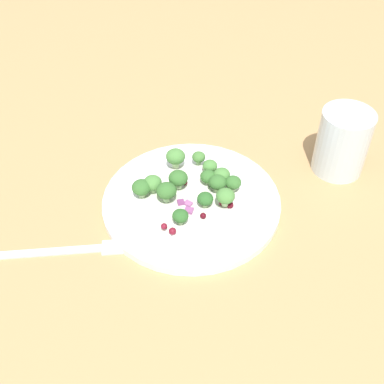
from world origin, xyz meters
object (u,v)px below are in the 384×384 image
(plate, at_px, (192,201))
(broccoli_floret_2, at_px, (141,188))
(broccoli_floret_0, at_px, (166,191))
(broccoli_floret_1, at_px, (199,157))
(fork, at_px, (67,250))
(water_glass, at_px, (342,142))

(plate, relative_size, broccoli_floret_2, 9.13)
(plate, height_order, broccoli_floret_0, broccoli_floret_0)
(broccoli_floret_0, height_order, broccoli_floret_1, broccoli_floret_0)
(broccoli_floret_1, xyz_separation_m, fork, (-0.03, 0.23, -0.03))
(plate, bearing_deg, fork, 81.68)
(water_glass, bearing_deg, plate, 74.83)
(plate, xyz_separation_m, broccoli_floret_0, (0.02, 0.03, 0.03))
(plate, xyz_separation_m, broccoli_floret_1, (0.05, -0.05, 0.02))
(broccoli_floret_1, bearing_deg, broccoli_floret_0, 115.21)
(broccoli_floret_2, height_order, water_glass, water_glass)
(broccoli_floret_0, xyz_separation_m, water_glass, (-0.08, -0.26, 0.02))
(broccoli_floret_0, relative_size, fork, 0.17)
(fork, bearing_deg, broccoli_floret_2, -81.38)
(broccoli_floret_1, relative_size, fork, 0.12)
(broccoli_floret_0, xyz_separation_m, fork, (0.01, 0.15, -0.03))
(broccoli_floret_0, xyz_separation_m, broccoli_floret_2, (0.03, 0.02, -0.00))
(broccoli_floret_2, bearing_deg, broccoli_floret_1, -85.04)
(broccoli_floret_0, height_order, fork, broccoli_floret_0)
(fork, bearing_deg, broccoli_floret_0, -94.17)
(broccoli_floret_0, distance_m, fork, 0.15)
(plate, distance_m, broccoli_floret_0, 0.04)
(broccoli_floret_1, distance_m, fork, 0.24)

